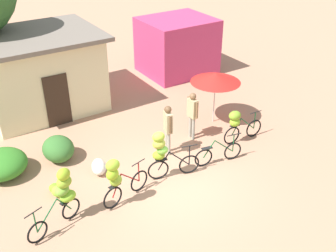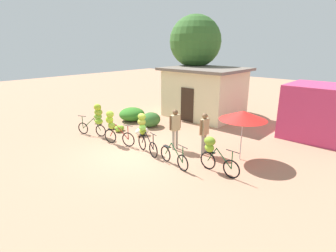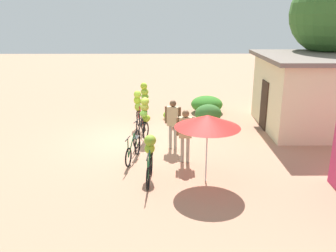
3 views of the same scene
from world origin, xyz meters
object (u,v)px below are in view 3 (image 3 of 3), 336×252
at_px(market_umbrella, 208,121).
at_px(produce_sack, 178,123).
at_px(bicycle_by_shop, 133,150).
at_px(person_vendor, 173,119).
at_px(building_low, 307,92).
at_px(tree_behind_building, 331,14).
at_px(bicycle_center_loaded, 144,116).
at_px(bicycle_rightmost, 150,153).
at_px(bicycle_near_pile, 138,106).
at_px(bicycle_leftmost, 144,97).
at_px(banana_pile_on_ground, 169,115).
at_px(person_bystander, 185,130).

distance_m(market_umbrella, produce_sack, 5.32).
height_order(bicycle_by_shop, person_vendor, person_vendor).
relative_size(building_low, market_umbrella, 2.38).
xyz_separation_m(tree_behind_building, person_vendor, (4.13, -6.91, -3.49)).
xyz_separation_m(bicycle_center_loaded, bicycle_rightmost, (3.23, 0.34, -0.18)).
height_order(building_low, person_vendor, building_low).
bearing_deg(bicycle_near_pile, bicycle_leftmost, 174.55).
bearing_deg(bicycle_near_pile, bicycle_rightmost, 7.72).
bearing_deg(bicycle_center_loaded, bicycle_rightmost, 6.08).
distance_m(tree_behind_building, bicycle_leftmost, 8.93).
bearing_deg(bicycle_rightmost, banana_pile_on_ground, 174.12).
height_order(tree_behind_building, person_bystander, tree_behind_building).
bearing_deg(tree_behind_building, bicycle_center_loaded, -67.57).
xyz_separation_m(bicycle_near_pile, banana_pile_on_ground, (-1.28, 1.30, -0.75)).
bearing_deg(bicycle_rightmost, person_vendor, 163.21).
xyz_separation_m(bicycle_leftmost, bicycle_rightmost, (6.40, 0.52, -0.19)).
bearing_deg(building_low, bicycle_by_shop, -63.73).
bearing_deg(bicycle_leftmost, person_bystander, 17.09).
bearing_deg(person_bystander, bicycle_leftmost, -162.91).
bearing_deg(person_vendor, market_umbrella, 18.76).
distance_m(building_low, bicycle_rightmost, 7.93).
xyz_separation_m(bicycle_near_pile, bicycle_by_shop, (3.59, 0.06, -0.56)).
bearing_deg(tree_behind_building, bicycle_by_shop, -57.73).
bearing_deg(bicycle_by_shop, bicycle_leftmost, 179.07).
xyz_separation_m(market_umbrella, bicycle_near_pile, (-5.16, -2.29, -0.91)).
bearing_deg(bicycle_rightmost, bicycle_near_pile, -172.28).
xyz_separation_m(bicycle_leftmost, bicycle_near_pile, (1.49, -0.14, -0.05)).
xyz_separation_m(building_low, bicycle_by_shop, (3.41, -6.92, -1.20)).
bearing_deg(bicycle_near_pile, produce_sack, 85.61).
xyz_separation_m(bicycle_rightmost, person_bystander, (-1.15, 1.09, 0.32)).
xyz_separation_m(market_umbrella, banana_pile_on_ground, (-6.44, -0.98, -1.66)).
bearing_deg(market_umbrella, bicycle_center_loaded, -150.56).
bearing_deg(bicycle_leftmost, bicycle_near_pile, -5.45).
bearing_deg(person_vendor, bicycle_near_pile, -151.13).
height_order(tree_behind_building, bicycle_by_shop, tree_behind_building).
xyz_separation_m(bicycle_rightmost, produce_sack, (-4.79, 0.98, -0.55)).
distance_m(building_low, bicycle_leftmost, 7.06).
relative_size(tree_behind_building, bicycle_center_loaded, 3.86).
bearing_deg(bicycle_by_shop, market_umbrella, 54.85).
xyz_separation_m(tree_behind_building, bicycle_center_loaded, (3.29, -7.98, -3.63)).
relative_size(building_low, produce_sack, 6.77).
xyz_separation_m(tree_behind_building, bicycle_rightmost, (6.52, -7.63, -3.82)).
height_order(tree_behind_building, market_umbrella, tree_behind_building).
bearing_deg(tree_behind_building, bicycle_rightmost, -49.48).
distance_m(bicycle_by_shop, banana_pile_on_ground, 5.03).
relative_size(tree_behind_building, person_vendor, 3.57).
relative_size(tree_behind_building, person_bystander, 3.61).
bearing_deg(bicycle_center_loaded, person_vendor, 51.83).
bearing_deg(building_low, person_vendor, -67.26).
distance_m(bicycle_near_pile, person_vendor, 2.88).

